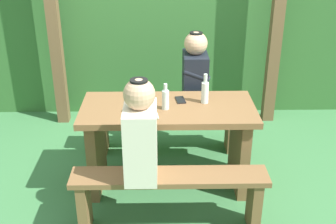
{
  "coord_description": "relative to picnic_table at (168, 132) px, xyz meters",
  "views": [
    {
      "loc": [
        -0.06,
        -3.13,
        2.15
      ],
      "look_at": [
        0.0,
        0.0,
        0.68
      ],
      "focal_mm": 45.89,
      "sensor_mm": 36.0,
      "label": 1
    }
  ],
  "objects": [
    {
      "name": "drinking_glass",
      "position": [
        -0.28,
        -0.11,
        0.27
      ],
      "size": [
        0.07,
        0.07,
        0.08
      ],
      "primitive_type": "cylinder",
      "color": "silver",
      "rests_on": "picnic_table"
    },
    {
      "name": "bottle_left",
      "position": [
        -0.02,
        -0.05,
        0.32
      ],
      "size": [
        0.06,
        0.06,
        0.21
      ],
      "color": "silver",
      "rests_on": "picnic_table"
    },
    {
      "name": "bench_near",
      "position": [
        0.0,
        -0.58,
        -0.17
      ],
      "size": [
        1.4,
        0.24,
        0.47
      ],
      "color": "brown",
      "rests_on": "ground_plane"
    },
    {
      "name": "cell_phone",
      "position": [
        0.11,
        0.12,
        0.24
      ],
      "size": [
        0.09,
        0.15,
        0.01
      ],
      "primitive_type": "cube",
      "rotation": [
        0.0,
        0.0,
        0.13
      ],
      "color": "black",
      "rests_on": "picnic_table"
    },
    {
      "name": "picnic_table",
      "position": [
        0.0,
        0.0,
        0.0
      ],
      "size": [
        1.4,
        0.64,
        0.73
      ],
      "color": "brown",
      "rests_on": "ground_plane"
    },
    {
      "name": "person_black_coat",
      "position": [
        0.26,
        0.58,
        0.3
      ],
      "size": [
        0.25,
        0.35,
        0.72
      ],
      "color": "black",
      "rests_on": "bench_far"
    },
    {
      "name": "ground_plane",
      "position": [
        0.0,
        0.0,
        -0.5
      ],
      "size": [
        12.0,
        12.0,
        0.0
      ],
      "primitive_type": "plane",
      "color": "#3A7241"
    },
    {
      "name": "bottle_right",
      "position": [
        0.3,
        0.07,
        0.33
      ],
      "size": [
        0.06,
        0.06,
        0.25
      ],
      "color": "silver",
      "rests_on": "picnic_table"
    },
    {
      "name": "bench_far",
      "position": [
        0.0,
        0.58,
        -0.17
      ],
      "size": [
        1.4,
        0.24,
        0.47
      ],
      "color": "brown",
      "rests_on": "ground_plane"
    },
    {
      "name": "pergola_post_right",
      "position": [
        1.15,
        1.26,
        0.62
      ],
      "size": [
        0.12,
        0.12,
        2.23
      ],
      "primitive_type": "cube",
      "color": "brown",
      "rests_on": "ground_plane"
    },
    {
      "name": "pergola_post_left",
      "position": [
        -1.15,
        1.26,
        0.62
      ],
      "size": [
        0.12,
        0.12,
        2.23
      ],
      "primitive_type": "cube",
      "color": "brown",
      "rests_on": "ground_plane"
    },
    {
      "name": "person_white_shirt",
      "position": [
        -0.2,
        -0.58,
        0.3
      ],
      "size": [
        0.25,
        0.35,
        0.72
      ],
      "color": "silver",
      "rests_on": "bench_near"
    },
    {
      "name": "hedge_backdrop",
      "position": [
        0.0,
        1.88,
        0.56
      ],
      "size": [
        6.4,
        0.78,
        2.11
      ],
      "primitive_type": "cube",
      "color": "#33662F",
      "rests_on": "ground_plane"
    }
  ]
}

